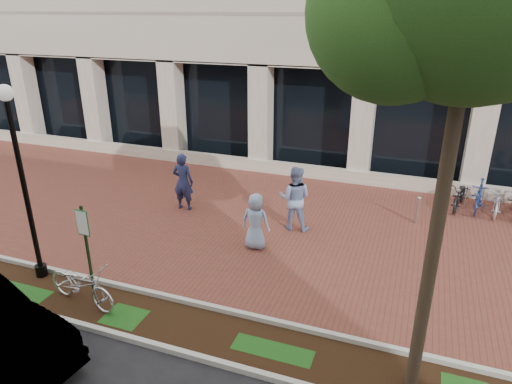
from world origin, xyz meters
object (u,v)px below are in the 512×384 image
(parking_sign, at_px, (85,238))
(lamppost, at_px, (22,176))
(bollard, at_px, (418,210))
(pedestrian_right, at_px, (256,221))
(locked_bicycle, at_px, (82,284))
(pedestrian_mid, at_px, (295,198))
(pedestrian_left, at_px, (183,182))

(parking_sign, relative_size, lamppost, 0.47)
(bollard, bearing_deg, lamppost, -143.67)
(bollard, bearing_deg, pedestrian_right, -142.73)
(locked_bicycle, xyz_separation_m, pedestrian_mid, (3.40, 5.29, 0.47))
(pedestrian_left, bearing_deg, lamppost, 70.48)
(pedestrian_right, bearing_deg, bollard, -142.35)
(lamppost, distance_m, bollard, 10.94)
(pedestrian_left, bearing_deg, parking_sign, 89.52)
(pedestrian_right, distance_m, bollard, 5.21)
(parking_sign, bearing_deg, pedestrian_right, 52.43)
(pedestrian_left, bearing_deg, locked_bicycle, 90.52)
(pedestrian_left, distance_m, pedestrian_mid, 3.81)
(pedestrian_right, height_order, bollard, pedestrian_right)
(locked_bicycle, height_order, bollard, locked_bicycle)
(parking_sign, height_order, pedestrian_mid, parking_sign)
(lamppost, height_order, bollard, lamppost)
(pedestrian_left, bearing_deg, pedestrian_mid, 174.05)
(pedestrian_mid, xyz_separation_m, pedestrian_right, (-0.68, -1.51, -0.19))
(locked_bicycle, relative_size, pedestrian_left, 1.02)
(pedestrian_mid, distance_m, pedestrian_right, 1.66)
(lamppost, height_order, locked_bicycle, lamppost)
(pedestrian_left, relative_size, bollard, 2.12)
(pedestrian_mid, bearing_deg, pedestrian_left, -6.40)
(lamppost, relative_size, bollard, 5.22)
(locked_bicycle, bearing_deg, pedestrian_right, -25.73)
(parking_sign, bearing_deg, bollard, 45.78)
(lamppost, xyz_separation_m, bollard, (8.63, 6.35, -2.19))
(parking_sign, xyz_separation_m, pedestrian_mid, (3.52, 4.84, -0.43))
(pedestrian_left, bearing_deg, pedestrian_right, 148.36)
(parking_sign, xyz_separation_m, pedestrian_left, (-0.28, 4.98, -0.46))
(parking_sign, relative_size, pedestrian_right, 1.38)
(parking_sign, distance_m, lamppost, 2.07)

